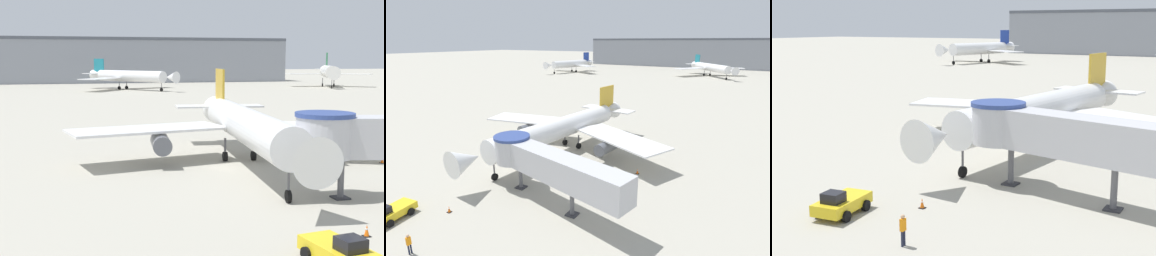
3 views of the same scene
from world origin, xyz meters
TOP-DOWN VIEW (x-y plane):
  - ground_plane at (0.00, 0.00)m, footprint 800.00×800.00m
  - main_airplane at (1.46, 0.50)m, footprint 32.84×33.50m
  - jet_bridge at (8.29, -13.14)m, footprint 17.85×6.77m
  - pushback_tug_yellow at (-2.33, -23.34)m, footprint 2.68×4.18m
  - traffic_cone_near_nose at (1.34, -19.83)m, footprint 0.40×0.40m
  - traffic_cone_starboard_wing at (14.34, -1.66)m, footprint 0.41×0.41m
  - ground_crew_marshaller at (3.92, -25.35)m, footprint 0.23×0.35m
  - background_jet_blue_tail at (-61.48, 103.96)m, footprint 30.21×32.66m
  - background_jet_teal_tail at (6.27, 121.30)m, footprint 30.38×33.13m
  - terminal_building at (-1.15, 175.00)m, footprint 159.03×19.53m

SIDE VIEW (x-z plane):
  - ground_plane at x=0.00m, z-range 0.00..0.00m
  - traffic_cone_near_nose at x=1.34m, z-range -0.02..0.65m
  - traffic_cone_starboard_wing at x=14.34m, z-range -0.02..0.66m
  - pushback_tug_yellow at x=-2.33m, z-range -0.09..1.59m
  - ground_crew_marshaller at x=3.92m, z-range 0.14..1.92m
  - main_airplane at x=1.46m, z-range -0.63..7.94m
  - background_jet_teal_tail at x=6.27m, z-range -0.57..9.06m
  - jet_bridge at x=8.29m, z-range 1.35..7.42m
  - background_jet_blue_tail at x=-61.48m, z-range -0.61..9.61m
  - terminal_building at x=-1.15m, z-range 0.01..18.02m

